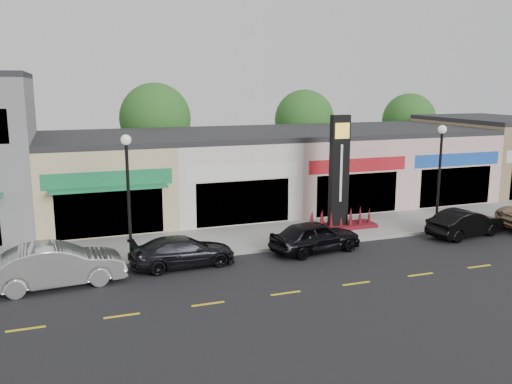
% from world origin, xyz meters
% --- Properties ---
extents(ground, '(120.00, 120.00, 0.00)m').
position_xyz_m(ground, '(0.00, 0.00, 0.00)').
color(ground, black).
rests_on(ground, ground).
extents(sidewalk, '(52.00, 4.30, 0.15)m').
position_xyz_m(sidewalk, '(0.00, 4.35, 0.07)').
color(sidewalk, gray).
rests_on(sidewalk, ground).
extents(curb, '(52.00, 0.20, 0.15)m').
position_xyz_m(curb, '(0.00, 2.10, 0.07)').
color(curb, gray).
rests_on(curb, ground).
extents(shop_beige, '(7.00, 10.85, 4.80)m').
position_xyz_m(shop_beige, '(-8.50, 11.46, 2.40)').
color(shop_beige, tan).
rests_on(shop_beige, ground).
extents(shop_cream, '(7.00, 10.01, 4.80)m').
position_xyz_m(shop_cream, '(-1.50, 11.47, 2.40)').
color(shop_cream, beige).
rests_on(shop_cream, ground).
extents(shop_pink_w, '(7.00, 10.01, 4.80)m').
position_xyz_m(shop_pink_w, '(5.50, 11.47, 2.40)').
color(shop_pink_w, '#D8A6A4').
rests_on(shop_pink_w, ground).
extents(shop_pink_e, '(7.00, 10.01, 4.80)m').
position_xyz_m(shop_pink_e, '(12.50, 11.47, 2.40)').
color(shop_pink_e, '#D8A6A4').
rests_on(shop_pink_e, ground).
extents(shop_tan, '(7.00, 10.01, 5.30)m').
position_xyz_m(shop_tan, '(19.50, 11.48, 2.65)').
color(shop_tan, '#967457').
rests_on(shop_tan, ground).
extents(tree_rear_west, '(5.20, 5.20, 7.83)m').
position_xyz_m(tree_rear_west, '(-4.00, 19.50, 5.22)').
color(tree_rear_west, '#382619').
rests_on(tree_rear_west, ground).
extents(tree_rear_mid, '(4.80, 4.80, 7.29)m').
position_xyz_m(tree_rear_mid, '(8.00, 19.50, 4.88)').
color(tree_rear_mid, '#382619').
rests_on(tree_rear_mid, ground).
extents(tree_rear_east, '(4.60, 4.60, 6.94)m').
position_xyz_m(tree_rear_east, '(18.00, 19.50, 4.63)').
color(tree_rear_east, '#382619').
rests_on(tree_rear_east, ground).
extents(lamp_west_near, '(0.44, 0.44, 5.47)m').
position_xyz_m(lamp_west_near, '(-8.00, 2.50, 3.48)').
color(lamp_west_near, black).
rests_on(lamp_west_near, sidewalk).
extents(lamp_east_near, '(0.44, 0.44, 5.47)m').
position_xyz_m(lamp_east_near, '(8.00, 2.50, 3.48)').
color(lamp_east_near, black).
rests_on(lamp_east_near, sidewalk).
extents(pylon_sign, '(4.20, 1.30, 6.00)m').
position_xyz_m(pylon_sign, '(3.00, 4.20, 2.27)').
color(pylon_sign, '#4E0D12').
rests_on(pylon_sign, sidewalk).
extents(car_white_van, '(2.22, 5.20, 1.67)m').
position_xyz_m(car_white_van, '(-11.01, 0.70, 0.83)').
color(car_white_van, '#B9B9B9').
rests_on(car_white_van, ground).
extents(car_dark_sedan, '(2.06, 4.57, 1.30)m').
position_xyz_m(car_dark_sedan, '(-5.94, 1.35, 0.65)').
color(car_dark_sedan, black).
rests_on(car_dark_sedan, ground).
extents(car_black_sedan, '(2.39, 4.58, 1.49)m').
position_xyz_m(car_black_sedan, '(0.27, 1.28, 0.74)').
color(car_black_sedan, black).
rests_on(car_black_sedan, ground).
extents(car_black_conv, '(2.15, 4.44, 1.40)m').
position_xyz_m(car_black_conv, '(8.67, 1.06, 0.70)').
color(car_black_conv, black).
rests_on(car_black_conv, ground).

